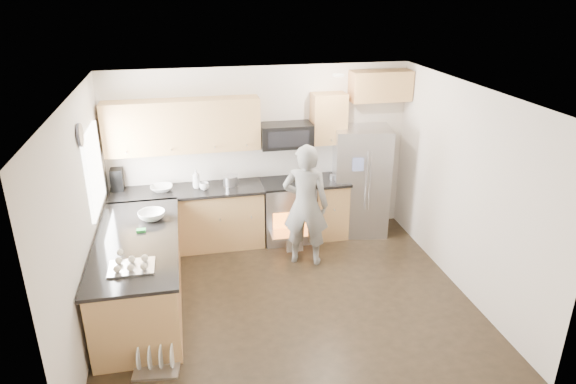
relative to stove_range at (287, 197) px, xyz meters
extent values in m
plane|color=black|center=(-0.35, -1.69, -0.68)|extent=(4.50, 4.50, 0.00)
cube|color=silver|center=(-0.35, 0.31, 0.62)|extent=(4.50, 0.04, 2.60)
cube|color=silver|center=(-0.35, -3.69, 0.62)|extent=(4.50, 0.04, 2.60)
cube|color=silver|center=(-2.60, -1.69, 0.62)|extent=(0.04, 4.00, 2.60)
cube|color=silver|center=(1.90, -1.69, 0.62)|extent=(0.04, 4.00, 2.60)
cube|color=white|center=(-0.35, -1.69, 1.92)|extent=(4.50, 4.00, 0.04)
cube|color=white|center=(-2.58, -0.69, 0.87)|extent=(0.04, 1.00, 1.00)
cylinder|color=beige|center=(0.55, -0.59, 1.91)|extent=(0.14, 0.14, 0.02)
cylinder|color=#474754|center=(-2.57, -1.24, 1.47)|extent=(0.03, 0.26, 0.26)
cube|color=#B27647|center=(-1.48, 0.01, -0.24)|extent=(2.15, 0.60, 0.87)
cube|color=black|center=(-1.48, 0.00, 0.23)|extent=(2.19, 0.64, 0.04)
cube|color=#B27647|center=(0.65, 0.01, -0.24)|extent=(0.50, 0.60, 0.87)
cube|color=black|center=(0.65, 0.00, 0.23)|extent=(0.54, 0.64, 0.04)
cube|color=#B27647|center=(-1.47, 0.14, 1.15)|extent=(2.16, 0.33, 0.74)
cube|color=#B27647|center=(0.65, 0.14, 1.15)|extent=(0.50, 0.33, 0.74)
cube|color=#B27647|center=(1.43, 0.14, 1.60)|extent=(0.90, 0.33, 0.44)
imported|color=silver|center=(-1.84, 0.03, 0.29)|extent=(0.31, 0.31, 0.08)
imported|color=white|center=(-1.34, 0.04, 0.39)|extent=(0.11, 0.11, 0.29)
imported|color=white|center=(-1.23, -0.05, 0.30)|extent=(0.14, 0.14, 0.11)
cylinder|color=#B7B7BC|center=(-0.85, 0.04, 0.32)|extent=(0.21, 0.21, 0.15)
cube|color=black|center=(-2.45, 0.20, 0.41)|extent=(0.17, 0.20, 0.32)
cylinder|color=#B7B7BC|center=(0.69, -0.05, 0.29)|extent=(0.10, 0.10, 0.08)
cube|color=#B27647|center=(-2.10, -1.44, -0.24)|extent=(0.90, 2.30, 0.87)
cube|color=black|center=(-2.10, -1.44, 0.23)|extent=(0.96, 2.36, 0.04)
imported|color=silver|center=(-1.94, -0.92, 0.30)|extent=(0.34, 0.34, 0.11)
cube|color=green|center=(-2.05, -1.26, 0.26)|extent=(0.11, 0.07, 0.03)
cube|color=#B7B7BC|center=(-2.10, -2.12, 0.30)|extent=(0.47, 0.36, 0.10)
cube|color=#B7B7BC|center=(0.00, -0.01, -0.23)|extent=(0.76, 0.62, 0.90)
cube|color=black|center=(0.00, -0.01, 0.24)|extent=(0.76, 0.60, 0.03)
cube|color=orange|center=(0.00, -0.33, -0.28)|extent=(0.56, 0.02, 0.34)
cube|color=#B7B7BC|center=(0.00, -0.49, -0.36)|extent=(0.70, 0.34, 0.03)
cube|color=beige|center=(0.00, -0.54, -0.50)|extent=(0.24, 0.03, 0.28)
cube|color=black|center=(0.00, 0.11, 0.94)|extent=(0.76, 0.40, 0.34)
cube|color=#B7B7BC|center=(1.15, 0.01, 0.17)|extent=(0.93, 0.78, 1.69)
cylinder|color=#B7B7BC|center=(1.12, -0.32, 0.29)|extent=(0.02, 0.02, 0.92)
cylinder|color=#B7B7BC|center=(1.18, -0.32, 0.29)|extent=(0.02, 0.02, 0.92)
cube|color=#FF93D2|center=(1.33, -0.32, 0.11)|extent=(0.22, 0.04, 0.28)
cube|color=#7C8BC7|center=(0.98, -0.32, 0.57)|extent=(0.16, 0.03, 0.20)
imported|color=gray|center=(0.09, -0.77, 0.19)|extent=(0.74, 0.61, 1.74)
cube|color=#B7B7BC|center=(-1.91, -2.61, -0.66)|extent=(0.50, 0.42, 0.03)
cylinder|color=white|center=(-2.08, -2.59, -0.52)|extent=(0.05, 0.26, 0.26)
cylinder|color=white|center=(-1.97, -2.60, -0.52)|extent=(0.05, 0.26, 0.26)
cylinder|color=white|center=(-1.86, -2.62, -0.52)|extent=(0.05, 0.26, 0.26)
cylinder|color=white|center=(-1.75, -2.63, -0.52)|extent=(0.05, 0.26, 0.26)
camera|label=1|loc=(-1.44, -7.00, 3.02)|focal=32.00mm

